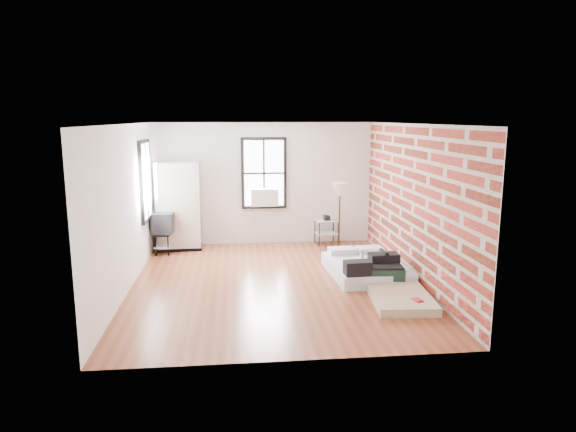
{
  "coord_description": "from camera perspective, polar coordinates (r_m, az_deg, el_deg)",
  "views": [
    {
      "loc": [
        -0.67,
        -8.75,
        2.91
      ],
      "look_at": [
        0.28,
        0.3,
        1.16
      ],
      "focal_mm": 32.0,
      "sensor_mm": 36.0,
      "label": 1
    }
  ],
  "objects": [
    {
      "name": "side_table",
      "position": [
        11.91,
        4.3,
        -1.0
      ],
      "size": [
        0.56,
        0.47,
        0.68
      ],
      "rotation": [
        0.0,
        0.0,
        0.13
      ],
      "color": "black",
      "rests_on": "ground"
    },
    {
      "name": "mattress_main",
      "position": [
        9.75,
        8.67,
        -5.62
      ],
      "size": [
        1.41,
        1.85,
        0.58
      ],
      "rotation": [
        0.0,
        0.0,
        0.05
      ],
      "color": "white",
      "rests_on": "ground"
    },
    {
      "name": "room_shell",
      "position": [
        9.23,
        -0.33,
        3.61
      ],
      "size": [
        5.02,
        6.02,
        2.8
      ],
      "color": "silver",
      "rests_on": "ground"
    },
    {
      "name": "mattress_bare",
      "position": [
        8.79,
        11.74,
        -7.87
      ],
      "size": [
        1.05,
        1.8,
        0.37
      ],
      "rotation": [
        0.0,
        0.0,
        -0.08
      ],
      "color": "#C3B08C",
      "rests_on": "ground"
    },
    {
      "name": "ground",
      "position": [
        9.24,
        -1.53,
        -7.44
      ],
      "size": [
        6.0,
        6.0,
        0.0
      ],
      "primitive_type": "plane",
      "color": "brown",
      "rests_on": "ground"
    },
    {
      "name": "wardrobe",
      "position": [
        11.63,
        -12.09,
        1.05
      ],
      "size": [
        1.01,
        0.61,
        1.94
      ],
      "rotation": [
        0.0,
        0.0,
        0.04
      ],
      "color": "black",
      "rests_on": "ground"
    },
    {
      "name": "floor_lamp",
      "position": [
        10.76,
        5.77,
        2.47
      ],
      "size": [
        0.34,
        0.34,
        1.57
      ],
      "color": "black",
      "rests_on": "ground"
    },
    {
      "name": "tv_stand",
      "position": [
        11.4,
        -13.64,
        -0.88
      ],
      "size": [
        0.48,
        0.66,
        0.9
      ],
      "rotation": [
        0.0,
        0.0,
        -0.07
      ],
      "color": "black",
      "rests_on": "ground"
    }
  ]
}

